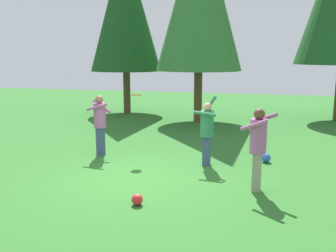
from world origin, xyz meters
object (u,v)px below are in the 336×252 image
(ball_blue, at_px, (266,158))
(ball_red, at_px, (137,200))
(person_bystander, at_px, (258,142))
(tree_left, at_px, (125,7))
(frisbee, at_px, (136,95))
(person_catcher, at_px, (100,120))
(person_thrower, at_px, (207,128))

(ball_blue, bearing_deg, ball_red, -123.87)
(person_bystander, xyz_separation_m, ball_red, (-2.17, -1.33, -0.93))
(tree_left, bearing_deg, ball_red, -68.55)
(person_bystander, relative_size, frisbee, 5.66)
(frisbee, distance_m, ball_blue, 3.86)
(person_catcher, relative_size, tree_left, 0.21)
(frisbee, bearing_deg, person_catcher, -176.91)
(person_catcher, height_order, ball_red, person_catcher)
(person_catcher, distance_m, frisbee, 1.30)
(frisbee, bearing_deg, tree_left, 112.51)
(person_catcher, height_order, tree_left, tree_left)
(person_thrower, relative_size, person_bystander, 1.03)
(person_catcher, relative_size, ball_blue, 6.99)
(person_bystander, relative_size, tree_left, 0.22)
(tree_left, bearing_deg, person_bystander, -55.76)
(frisbee, relative_size, ball_red, 1.41)
(person_thrower, xyz_separation_m, ball_blue, (1.50, 0.64, -0.85))
(person_bystander, bearing_deg, tree_left, -25.68)
(person_thrower, bearing_deg, person_catcher, 4.23)
(ball_blue, bearing_deg, person_catcher, -175.20)
(person_bystander, height_order, tree_left, tree_left)
(person_catcher, bearing_deg, person_thrower, -7.94)
(person_thrower, xyz_separation_m, person_bystander, (1.28, -1.58, 0.07))
(person_thrower, relative_size, ball_blue, 7.39)
(ball_red, bearing_deg, frisbee, 108.95)
(frisbee, xyz_separation_m, tree_left, (-3.09, 7.45, 3.28))
(person_catcher, distance_m, ball_red, 3.95)
(frisbee, xyz_separation_m, ball_blue, (3.49, 0.33, -1.61))
(person_thrower, relative_size, ball_red, 8.22)
(person_catcher, xyz_separation_m, ball_red, (2.18, -3.16, -0.90))
(person_thrower, bearing_deg, tree_left, -47.75)
(person_bystander, bearing_deg, frisbee, 0.00)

